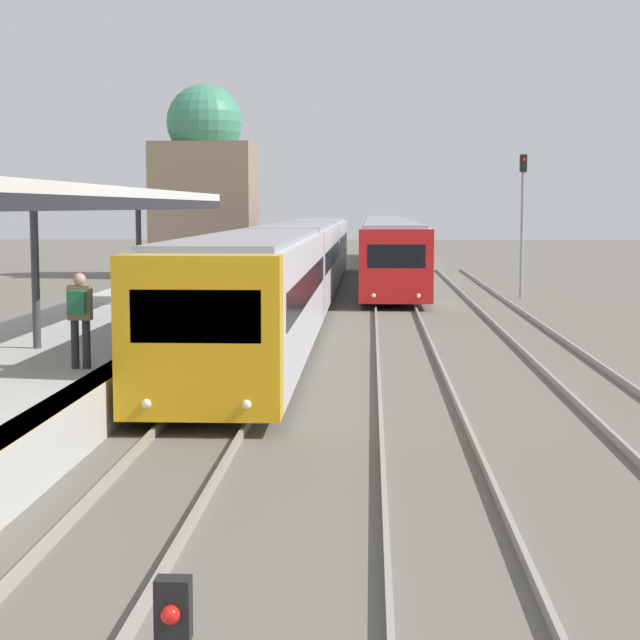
{
  "coord_description": "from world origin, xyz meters",
  "views": [
    {
      "loc": [
        2.79,
        -3.23,
        3.71
      ],
      "look_at": [
        1.84,
        16.53,
        1.62
      ],
      "focal_mm": 60.0,
      "sensor_mm": 36.0,
      "label": 1
    }
  ],
  "objects_px": {
    "train_near": "(297,261)",
    "train_far": "(387,243)",
    "signal_mast_far": "(522,210)",
    "person_on_platform": "(79,312)"
  },
  "relations": [
    {
      "from": "person_on_platform",
      "to": "train_near",
      "type": "bearing_deg",
      "value": 84.26
    },
    {
      "from": "person_on_platform",
      "to": "signal_mast_far",
      "type": "height_order",
      "value": "signal_mast_far"
    },
    {
      "from": "train_near",
      "to": "signal_mast_far",
      "type": "bearing_deg",
      "value": 21.79
    },
    {
      "from": "person_on_platform",
      "to": "train_far",
      "type": "distance_m",
      "value": 43.17
    },
    {
      "from": "train_far",
      "to": "signal_mast_far",
      "type": "relative_size",
      "value": 7.83
    },
    {
      "from": "train_near",
      "to": "train_far",
      "type": "bearing_deg",
      "value": 79.81
    },
    {
      "from": "train_far",
      "to": "person_on_platform",
      "type": "bearing_deg",
      "value": -97.89
    },
    {
      "from": "person_on_platform",
      "to": "train_far",
      "type": "xyz_separation_m",
      "value": [
        5.92,
        42.76,
        -0.21
      ]
    },
    {
      "from": "train_near",
      "to": "train_far",
      "type": "distance_m",
      "value": 20.86
    },
    {
      "from": "signal_mast_far",
      "to": "train_near",
      "type": "bearing_deg",
      "value": -158.21
    }
  ]
}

